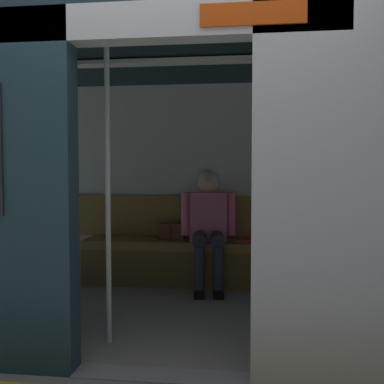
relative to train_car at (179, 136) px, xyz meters
The scene contains 7 objects.
ground_plane 1.87m from the train_car, 93.70° to the left, with size 60.00×60.00×0.00m, color gray.
train_car is the anchor object (origin of this frame).
bench_seat 1.46m from the train_car, 94.47° to the right, with size 2.45×0.44×0.47m.
person_seated 1.20m from the train_car, 100.53° to the right, with size 0.55×0.70×1.19m.
handbag 1.38m from the train_car, 77.21° to the right, with size 0.26×0.15×0.17m.
book 1.49m from the train_car, 117.99° to the right, with size 0.15×0.22×0.03m, color #B22D2D.
grab_pole_door 0.89m from the train_car, 60.77° to the left, with size 0.04×0.04×2.10m, color silver.
Camera 1 is at (-0.50, 2.53, 1.21)m, focal length 42.40 mm.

